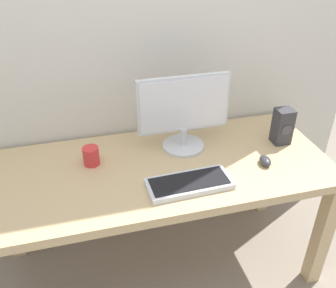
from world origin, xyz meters
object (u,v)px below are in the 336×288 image
(speaker_right, at_px, (282,126))
(monitor, at_px, (184,112))
(desk, at_px, (158,181))
(coffee_mug, at_px, (91,156))
(keyboard_primary, at_px, (189,183))
(mouse, at_px, (265,161))

(speaker_right, bearing_deg, monitor, 169.79)
(desk, xyz_separation_m, coffee_mug, (-0.31, 0.10, 0.14))
(desk, height_order, keyboard_primary, keyboard_primary)
(keyboard_primary, bearing_deg, monitor, 78.07)
(mouse, bearing_deg, monitor, 150.48)
(monitor, height_order, mouse, monitor)
(desk, xyz_separation_m, mouse, (0.52, -0.12, 0.12))
(keyboard_primary, xyz_separation_m, coffee_mug, (-0.41, 0.29, 0.03))
(speaker_right, height_order, coffee_mug, speaker_right)
(mouse, bearing_deg, coffee_mug, 172.82)
(keyboard_primary, height_order, coffee_mug, coffee_mug)
(desk, bearing_deg, speaker_right, 4.19)
(keyboard_primary, bearing_deg, speaker_right, 22.01)
(keyboard_primary, relative_size, coffee_mug, 4.21)
(desk, distance_m, coffee_mug, 0.36)
(monitor, relative_size, speaker_right, 2.43)
(desk, relative_size, monitor, 3.62)
(mouse, relative_size, coffee_mug, 0.91)
(monitor, bearing_deg, keyboard_primary, -101.93)
(monitor, bearing_deg, desk, -139.80)
(mouse, bearing_deg, desk, 174.88)
(speaker_right, bearing_deg, desk, -175.81)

